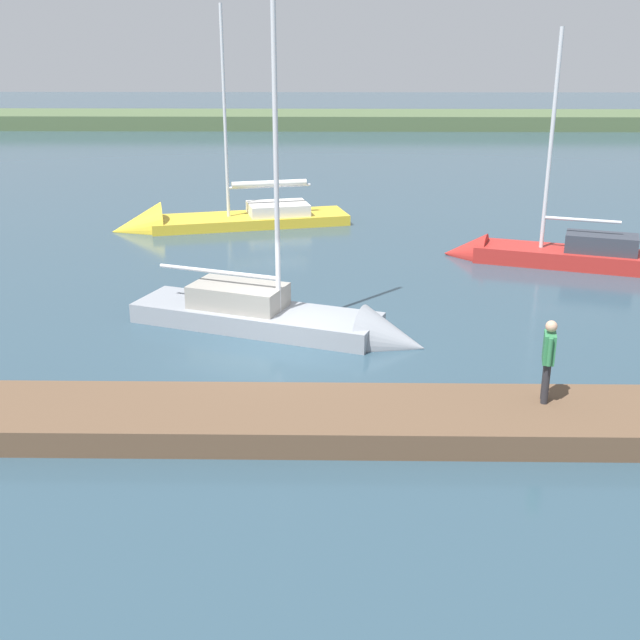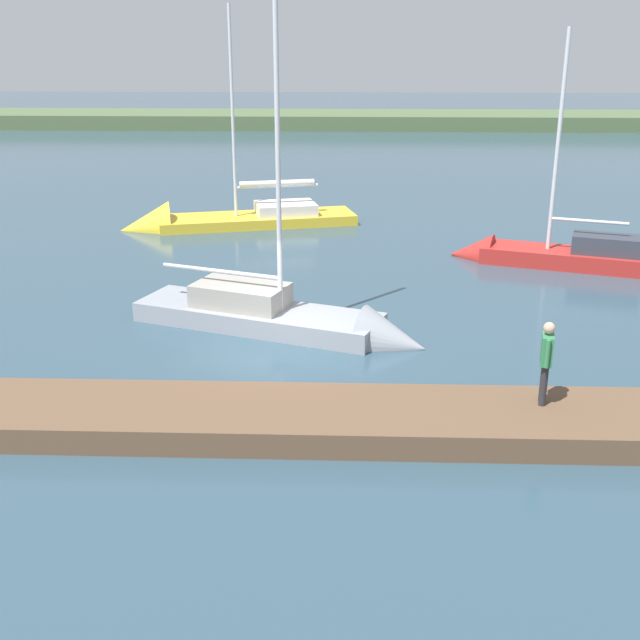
{
  "view_description": "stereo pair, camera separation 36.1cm",
  "coord_description": "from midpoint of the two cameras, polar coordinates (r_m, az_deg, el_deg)",
  "views": [
    {
      "loc": [
        -1.25,
        18.21,
        7.33
      ],
      "look_at": [
        -0.97,
        0.82,
        1.12
      ],
      "focal_mm": 44.39,
      "sensor_mm": 36.0,
      "label": 1
    },
    {
      "loc": [
        -1.61,
        18.2,
        7.33
      ],
      "look_at": [
        -0.97,
        0.82,
        1.12
      ],
      "focal_mm": 44.39,
      "sensor_mm": 36.0,
      "label": 2
    }
  ],
  "objects": [
    {
      "name": "far_shoreline",
      "position": [
        71.47,
        -0.23,
        13.77
      ],
      "size": [
        180.0,
        8.0,
        2.4
      ],
      "primitive_type": "cube",
      "color": "#4C603D",
      "rests_on": "ground_plane"
    },
    {
      "name": "dock_pier",
      "position": [
        15.75,
        -4.42,
        -7.09
      ],
      "size": [
        23.15,
        2.34,
        0.52
      ],
      "primitive_type": "cube",
      "color": "brown",
      "rests_on": "ground_plane"
    },
    {
      "name": "sailboat_near_dock",
      "position": [
        33.04,
        -8.17,
        6.82
      ],
      "size": [
        9.85,
        4.55,
        9.67
      ],
      "rotation": [
        0.0,
        0.0,
        0.25
      ],
      "color": "gold",
      "rests_on": "ground_plane"
    },
    {
      "name": "sailboat_behind_pier",
      "position": [
        20.93,
        -2.62,
        -0.44
      ],
      "size": [
        8.15,
        4.45,
        10.4
      ],
      "rotation": [
        0.0,
        0.0,
        2.79
      ],
      "color": "gray",
      "rests_on": "ground_plane"
    },
    {
      "name": "sailboat_outer_mooring",
      "position": [
        28.35,
        15.45,
        4.31
      ],
      "size": [
        7.43,
        3.83,
        8.44
      ],
      "rotation": [
        0.0,
        0.0,
        -0.32
      ],
      "color": "#B22823",
      "rests_on": "ground_plane"
    },
    {
      "name": "person_on_dock",
      "position": [
        16.01,
        15.52,
        -2.47
      ],
      "size": [
        0.31,
        0.63,
        1.7
      ],
      "rotation": [
        0.0,
        0.0,
        2.93
      ],
      "color": "#28282D",
      "rests_on": "dock_pier"
    },
    {
      "name": "ground_plane",
      "position": [
        19.68,
        -3.31,
        -2.25
      ],
      "size": [
        200.0,
        200.0,
        0.0
      ],
      "primitive_type": "plane",
      "color": "#2D4756"
    }
  ]
}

